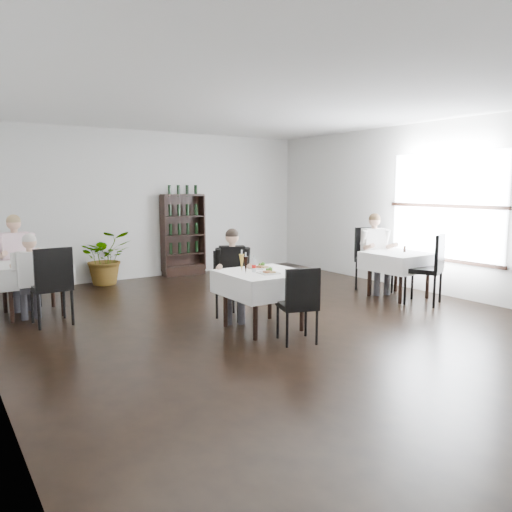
{
  "coord_description": "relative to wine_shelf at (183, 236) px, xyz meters",
  "views": [
    {
      "loc": [
        -3.95,
        -5.32,
        1.87
      ],
      "look_at": [
        -0.28,
        0.2,
        0.95
      ],
      "focal_mm": 35.0,
      "sensor_mm": 36.0,
      "label": 1
    }
  ],
  "objects": [
    {
      "name": "right_chair_near",
      "position": [
        2.1,
        -4.64,
        -0.2
      ],
      "size": [
        0.69,
        0.69,
        1.14
      ],
      "color": "black",
      "rests_on": "ground"
    },
    {
      "name": "main_chair_far",
      "position": [
        -0.94,
        -3.56,
        -0.29
      ],
      "size": [
        0.58,
        0.58,
        0.98
      ],
      "color": "black",
      "rests_on": "ground"
    },
    {
      "name": "main_chair_near",
      "position": [
        -0.9,
        -5.08,
        -0.31
      ],
      "size": [
        0.54,
        0.54,
        0.93
      ],
      "color": "black",
      "rests_on": "ground"
    },
    {
      "name": "right_table",
      "position": [
        2.1,
        -4.01,
        -0.23
      ],
      "size": [
        0.98,
        0.98,
        0.77
      ],
      "color": "black",
      "rests_on": "ground"
    },
    {
      "name": "left_chair_far",
      "position": [
        -3.37,
        -1.1,
        -0.26
      ],
      "size": [
        0.53,
        0.54,
        1.02
      ],
      "color": "black",
      "rests_on": "ground"
    },
    {
      "name": "napkin_cutlery",
      "position": [
        -0.55,
        -4.55,
        -0.07
      ],
      "size": [
        0.19,
        0.17,
        0.02
      ],
      "color": "black",
      "rests_on": "main_table"
    },
    {
      "name": "main_table",
      "position": [
        -0.9,
        -4.31,
        -0.23
      ],
      "size": [
        1.03,
        1.03,
        0.77
      ],
      "color": "black",
      "rests_on": "ground"
    },
    {
      "name": "pilsner_dark",
      "position": [
        -1.17,
        -4.31,
        0.04
      ],
      "size": [
        0.06,
        0.06,
        0.27
      ],
      "color": "black",
      "rests_on": "main_table"
    },
    {
      "name": "plate_near",
      "position": [
        -0.92,
        -4.47,
        -0.06
      ],
      "size": [
        0.25,
        0.25,
        0.07
      ],
      "color": "white",
      "rests_on": "main_table"
    },
    {
      "name": "diner_right_far",
      "position": [
        2.08,
        -3.5,
        -0.03
      ],
      "size": [
        0.6,
        0.64,
        1.41
      ],
      "color": "#3D3D44",
      "rests_on": "ground"
    },
    {
      "name": "potted_tree",
      "position": [
        -1.69,
        -0.11,
        -0.32
      ],
      "size": [
        1.02,
        0.91,
        1.04
      ],
      "primitive_type": "imported",
      "rotation": [
        0.0,
        0.0,
        -0.11
      ],
      "color": "#285D20",
      "rests_on": "ground"
    },
    {
      "name": "pilsner_lager",
      "position": [
        -1.14,
        -4.17,
        0.04
      ],
      "size": [
        0.07,
        0.07,
        0.29
      ],
      "color": "gold",
      "rests_on": "main_table"
    },
    {
      "name": "diner_left_near",
      "position": [
        -3.4,
        -2.34,
        -0.12
      ],
      "size": [
        0.48,
        0.49,
        1.25
      ],
      "color": "#3D3D44",
      "rests_on": "ground"
    },
    {
      "name": "plate_far",
      "position": [
        -0.77,
        -4.08,
        -0.06
      ],
      "size": [
        0.31,
        0.31,
        0.08
      ],
      "color": "white",
      "rests_on": "main_table"
    },
    {
      "name": "coke_bottle",
      "position": [
        -1.02,
        -4.28,
        0.01
      ],
      "size": [
        0.06,
        0.06,
        0.22
      ],
      "color": "silver",
      "rests_on": "main_table"
    },
    {
      "name": "right_chair_far",
      "position": [
        2.14,
        -3.36,
        -0.19
      ],
      "size": [
        0.62,
        0.63,
        1.14
      ],
      "color": "black",
      "rests_on": "ground"
    },
    {
      "name": "pepper_mill",
      "position": [
        2.22,
        -4.02,
        -0.02
      ],
      "size": [
        0.05,
        0.05,
        0.11
      ],
      "primitive_type": "cylinder",
      "rotation": [
        0.0,
        0.0,
        -0.08
      ],
      "color": "black",
      "rests_on": "right_table"
    },
    {
      "name": "wine_shelf",
      "position": [
        0.0,
        0.0,
        0.0
      ],
      "size": [
        0.9,
        0.28,
        1.75
      ],
      "color": "black",
      "rests_on": "ground"
    },
    {
      "name": "left_chair_near",
      "position": [
        -3.18,
        -2.62,
        -0.23
      ],
      "size": [
        0.5,
        0.51,
        1.08
      ],
      "color": "black",
      "rests_on": "ground"
    },
    {
      "name": "window_right",
      "position": [
        2.88,
        -4.31,
        0.65
      ],
      "size": [
        0.06,
        2.3,
        1.85
      ],
      "color": "white",
      "rests_on": "room_shell"
    },
    {
      "name": "room_shell",
      "position": [
        -0.6,
        -4.31,
        0.65
      ],
      "size": [
        9.0,
        9.0,
        9.0
      ],
      "color": "black",
      "rests_on": "ground"
    },
    {
      "name": "left_table",
      "position": [
        -3.3,
        -1.81,
        -0.23
      ],
      "size": [
        0.98,
        0.98,
        0.77
      ],
      "color": "black",
      "rests_on": "ground"
    },
    {
      "name": "diner_main",
      "position": [
        -1.0,
        -3.7,
        -0.1
      ],
      "size": [
        0.58,
        0.61,
        1.29
      ],
      "color": "#3D3D44",
      "rests_on": "ground"
    },
    {
      "name": "diner_left_far",
      "position": [
        -3.41,
        -1.27,
        -0.0
      ],
      "size": [
        0.57,
        0.58,
        1.45
      ],
      "color": "#3D3D44",
      "rests_on": "ground"
    }
  ]
}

